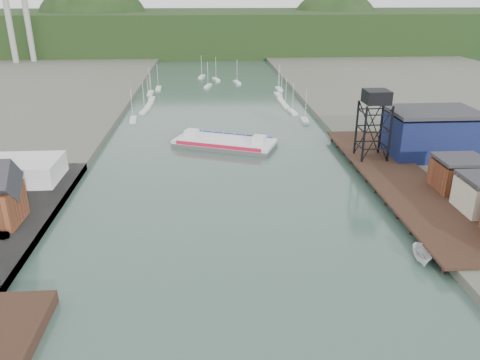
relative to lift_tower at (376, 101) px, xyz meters
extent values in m
plane|color=#324F44|center=(-35.00, -58.00, -15.65)|extent=(600.00, 600.00, 0.00)
cube|color=black|center=(2.00, -13.00, -13.75)|extent=(14.00, 70.00, 0.50)
cylinder|color=black|center=(-4.00, -13.00, -14.85)|extent=(0.60, 0.60, 2.20)
cylinder|color=black|center=(8.00, -13.00, -14.85)|extent=(0.60, 0.60, 2.20)
cube|color=silver|center=(-79.00, -8.00, -11.80)|extent=(18.00, 12.00, 4.50)
cylinder|color=black|center=(-3.00, -3.00, -7.00)|extent=(0.50, 0.50, 13.00)
cylinder|color=black|center=(3.00, -3.00, -7.00)|extent=(0.50, 0.50, 13.00)
cylinder|color=black|center=(-3.00, 3.00, -7.00)|extent=(0.50, 0.50, 13.00)
cylinder|color=black|center=(3.00, 3.00, -7.00)|extent=(0.50, 0.50, 13.00)
cube|color=black|center=(0.00, 0.00, 1.00)|extent=(5.50, 5.50, 3.00)
cube|color=#0D0D39|center=(15.00, 2.00, -9.05)|extent=(20.00, 14.00, 10.00)
cube|color=#2D2D33|center=(15.00, 2.00, -3.15)|extent=(20.50, 14.50, 0.80)
cube|color=#502416|center=(11.00, -20.00, -11.05)|extent=(9.00, 8.00, 6.00)
cube|color=silver|center=(-62.54, 45.89, -15.30)|extent=(2.67, 7.65, 0.90)
cube|color=silver|center=(-60.28, 57.30, -15.30)|extent=(2.81, 7.67, 0.90)
cube|color=silver|center=(-59.71, 66.17, -15.30)|extent=(2.35, 7.59, 0.90)
cube|color=silver|center=(-59.81, 76.09, -15.30)|extent=(2.01, 7.50, 0.90)
cube|color=silver|center=(-61.64, 88.33, -15.30)|extent=(2.00, 7.50, 0.90)
cube|color=silver|center=(-59.32, 98.17, -15.30)|extent=(2.16, 7.54, 0.90)
cube|color=silver|center=(-7.44, 41.03, -15.30)|extent=(2.53, 7.62, 0.90)
cube|color=silver|center=(-9.54, 52.51, -15.30)|extent=(2.76, 7.67, 0.90)
cube|color=silver|center=(-10.54, 61.29, -15.30)|extent=(2.22, 7.56, 0.90)
cube|color=silver|center=(-10.73, 70.28, -15.30)|extent=(2.18, 7.54, 0.90)
cube|color=silver|center=(-10.33, 81.38, -15.30)|extent=(2.46, 7.61, 0.90)
cube|color=silver|center=(-8.22, 92.99, -15.30)|extent=(2.48, 7.61, 0.90)
cube|color=silver|center=(-38.16, 102.00, -15.30)|extent=(3.78, 7.76, 0.90)
cube|color=silver|center=(-24.96, 110.00, -15.30)|extent=(3.31, 7.74, 0.90)
cube|color=silver|center=(-34.34, 118.00, -15.30)|extent=(3.76, 7.76, 0.90)
cube|color=silver|center=(-41.11, 126.00, -15.30)|extent=(3.40, 7.74, 0.90)
cylinder|color=#989893|center=(-145.00, 172.00, 14.35)|extent=(3.20, 3.20, 60.00)
cylinder|color=#989893|center=(-137.00, 177.00, 14.35)|extent=(3.20, 3.20, 60.00)
cube|color=black|center=(-35.00, 242.00, -3.65)|extent=(500.00, 120.00, 28.00)
sphere|color=black|center=(-115.00, 242.00, -7.65)|extent=(80.00, 80.00, 80.00)
sphere|color=black|center=(55.00, 252.00, -9.65)|extent=(70.00, 70.00, 70.00)
cube|color=#4D4C4F|center=(-34.08, 17.08, -15.12)|extent=(28.62, 19.81, 1.06)
cube|color=silver|center=(-34.08, 17.08, -14.16)|extent=(28.62, 19.81, 0.85)
cube|color=red|center=(-36.09, 12.10, -13.95)|extent=(21.75, 8.91, 0.96)
cube|color=navy|center=(-32.07, 22.06, -13.95)|extent=(21.75, 8.91, 0.96)
cube|color=silver|center=(-42.95, 20.66, -12.88)|extent=(4.15, 4.15, 2.13)
cube|color=silver|center=(-25.20, 13.50, -12.88)|extent=(4.15, 4.15, 2.13)
imported|color=silver|center=(-5.98, -42.76, -14.54)|extent=(3.02, 5.99, 2.21)
camera|label=1|loc=(-38.12, -102.97, 23.30)|focal=35.00mm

